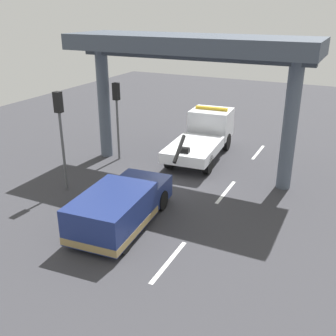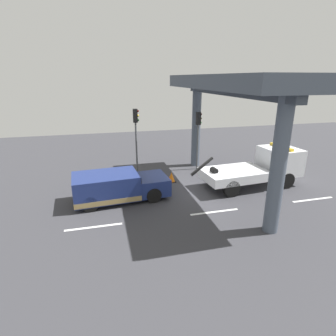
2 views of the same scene
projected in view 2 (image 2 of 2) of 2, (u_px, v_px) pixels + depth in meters
The scene contains 10 objects.
ground_plane at pixel (196, 192), 16.40m from camera, with size 60.00×40.00×0.10m, color #38383D.
lane_stripe_west at pixel (94, 227), 12.47m from camera, with size 2.60×0.16×0.01m, color silver.
lane_stripe_mid at pixel (214, 212), 13.88m from camera, with size 2.60×0.16×0.01m, color silver.
lane_stripe_east at pixel (313, 199), 15.29m from camera, with size 2.60×0.16×0.01m, color silver.
tow_truck_white at pixel (261, 167), 17.07m from camera, with size 7.32×2.83×2.46m.
towed_van_green at pixel (117, 187), 15.03m from camera, with size 5.35×2.56×1.58m.
overpass_structure at pixel (229, 90), 14.92m from camera, with size 3.60×11.96×6.71m.
traffic_light_near at pixel (136, 128), 18.32m from camera, with size 0.39×0.32×4.58m.
traffic_light_far at pixel (198, 128), 19.45m from camera, with size 0.39×0.32×4.24m.
traffic_cone_orange at pixel (171, 177), 17.83m from camera, with size 0.55×0.55×0.65m.
Camera 2 is at (-5.39, -14.20, 6.55)m, focal length 28.92 mm.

